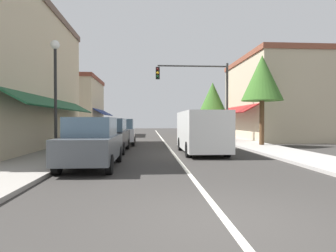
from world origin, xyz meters
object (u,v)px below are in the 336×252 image
object	(u,v)px
tree_right_near	(262,79)
parked_car_nearest_left	(92,143)
traffic_signal_mast_arm	(203,88)
van_in_lane	(201,131)
parked_car_third_left	(122,132)
parked_car_second_left	(110,135)
tree_right_far	(213,100)
street_lamp_left_near	(55,80)

from	to	relation	value
tree_right_near	parked_car_nearest_left	bearing A→B (deg)	-140.45
parked_car_nearest_left	traffic_signal_mast_arm	world-z (taller)	traffic_signal_mast_arm
van_in_lane	tree_right_near	distance (m)	6.51
parked_car_third_left	traffic_signal_mast_arm	world-z (taller)	traffic_signal_mast_arm
parked_car_nearest_left	tree_right_near	size ratio (longest dim) A/B	0.71
parked_car_second_left	tree_right_far	bearing A→B (deg)	61.27
tree_right_near	tree_right_far	world-z (taller)	tree_right_far
van_in_lane	tree_right_near	xyz separation A→B (m)	(4.53, 3.43, 3.17)
parked_car_second_left	tree_right_near	distance (m)	10.16
traffic_signal_mast_arm	tree_right_far	distance (m)	9.55
tree_right_near	parked_car_third_left	bearing A→B (deg)	166.17
parked_car_second_left	street_lamp_left_near	xyz separation A→B (m)	(-1.79, -3.20, 2.43)
parked_car_nearest_left	tree_right_far	distance (m)	22.69
parked_car_nearest_left	parked_car_second_left	bearing A→B (deg)	90.71
parked_car_second_left	street_lamp_left_near	size ratio (longest dim) A/B	0.84
parked_car_second_left	traffic_signal_mast_arm	size ratio (longest dim) A/B	0.68
parked_car_nearest_left	van_in_lane	world-z (taller)	van_in_lane
parked_car_third_left	tree_right_near	world-z (taller)	tree_right_near
street_lamp_left_near	tree_right_far	distance (m)	21.67
tree_right_near	van_in_lane	bearing A→B (deg)	-142.87
traffic_signal_mast_arm	street_lamp_left_near	bearing A→B (deg)	-129.48
parked_car_third_left	street_lamp_left_near	xyz separation A→B (m)	(-1.99, -7.99, 2.43)
parked_car_nearest_left	traffic_signal_mast_arm	bearing A→B (deg)	62.29
van_in_lane	street_lamp_left_near	distance (m)	7.21
traffic_signal_mast_arm	street_lamp_left_near	distance (m)	12.56
parked_car_second_left	van_in_lane	world-z (taller)	van_in_lane
parked_car_third_left	street_lamp_left_near	size ratio (longest dim) A/B	0.84
van_in_lane	tree_right_far	bearing A→B (deg)	75.12
street_lamp_left_near	tree_right_near	xyz separation A→B (m)	(10.99, 5.77, 1.01)
parked_car_nearest_left	van_in_lane	bearing A→B (deg)	42.25
traffic_signal_mast_arm	tree_right_far	xyz separation A→B (m)	(2.81, 9.12, -0.24)
parked_car_second_left	street_lamp_left_near	world-z (taller)	street_lamp_left_near
parked_car_second_left	parked_car_third_left	bearing A→B (deg)	88.85
parked_car_nearest_left	parked_car_third_left	world-z (taller)	same
van_in_lane	parked_car_nearest_left	bearing A→B (deg)	-138.44
parked_car_second_left	tree_right_near	xyz separation A→B (m)	(9.21, 2.57, 3.44)
van_in_lane	tree_right_far	distance (m)	17.23
traffic_signal_mast_arm	tree_right_far	bearing A→B (deg)	72.89
traffic_signal_mast_arm	van_in_lane	bearing A→B (deg)	-101.59
traffic_signal_mast_arm	tree_right_near	size ratio (longest dim) A/B	1.05
parked_car_nearest_left	parked_car_third_left	size ratio (longest dim) A/B	0.99
parked_car_second_left	tree_right_near	bearing A→B (deg)	16.81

